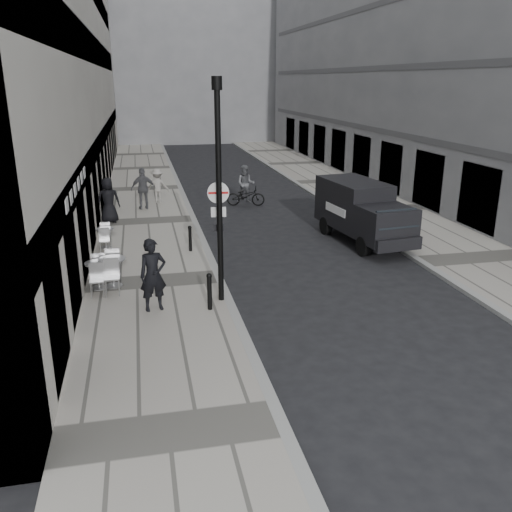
{
  "coord_description": "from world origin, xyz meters",
  "views": [
    {
      "loc": [
        -2.21,
        -5.51,
        5.99
      ],
      "look_at": [
        0.76,
        8.26,
        1.4
      ],
      "focal_mm": 38.0,
      "sensor_mm": 36.0,
      "label": 1
    }
  ],
  "objects_px": {
    "walking_man": "(153,275)",
    "panel_van": "(361,209)",
    "lamppost": "(219,182)",
    "sign_post": "(219,223)",
    "cyclist": "(246,190)"
  },
  "relations": [
    {
      "from": "walking_man",
      "to": "lamppost",
      "type": "relative_size",
      "value": 0.33
    },
    {
      "from": "walking_man",
      "to": "panel_van",
      "type": "relative_size",
      "value": 0.39
    },
    {
      "from": "panel_van",
      "to": "sign_post",
      "type": "bearing_deg",
      "value": -149.03
    },
    {
      "from": "sign_post",
      "to": "panel_van",
      "type": "bearing_deg",
      "value": 44.52
    },
    {
      "from": "walking_man",
      "to": "cyclist",
      "type": "xyz_separation_m",
      "value": [
        4.91,
        12.37,
        -0.31
      ]
    },
    {
      "from": "cyclist",
      "to": "lamppost",
      "type": "bearing_deg",
      "value": -89.62
    },
    {
      "from": "walking_man",
      "to": "cyclist",
      "type": "distance_m",
      "value": 13.31
    },
    {
      "from": "panel_van",
      "to": "walking_man",
      "type": "bearing_deg",
      "value": -153.59
    },
    {
      "from": "sign_post",
      "to": "panel_van",
      "type": "relative_size",
      "value": 0.68
    },
    {
      "from": "lamppost",
      "to": "panel_van",
      "type": "bearing_deg",
      "value": 38.75
    },
    {
      "from": "walking_man",
      "to": "cyclist",
      "type": "bearing_deg",
      "value": 56.41
    },
    {
      "from": "sign_post",
      "to": "cyclist",
      "type": "bearing_deg",
      "value": 82.28
    },
    {
      "from": "lamppost",
      "to": "panel_van",
      "type": "relative_size",
      "value": 1.19
    },
    {
      "from": "sign_post",
      "to": "lamppost",
      "type": "xyz_separation_m",
      "value": [
        0.0,
        -0.17,
        1.14
      ]
    },
    {
      "from": "sign_post",
      "to": "cyclist",
      "type": "height_order",
      "value": "sign_post"
    }
  ]
}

